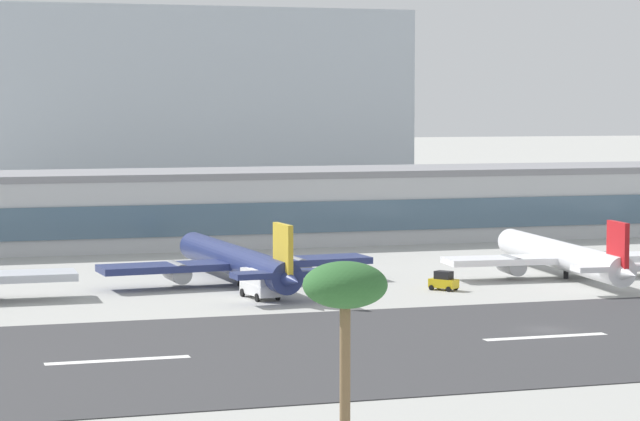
{
  "coord_description": "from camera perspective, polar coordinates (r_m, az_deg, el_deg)",
  "views": [
    {
      "loc": [
        -55.94,
        -112.49,
        21.14
      ],
      "look_at": [
        -8.25,
        46.62,
        7.93
      ],
      "focal_mm": 74.9,
      "sensor_mm": 36.0,
      "label": 1
    }
  ],
  "objects": [
    {
      "name": "palm_tree_3",
      "position": [
        71.01,
        1.08,
        -3.52
      ],
      "size": [
        4.54,
        4.54,
        12.83
      ],
      "color": "brown",
      "rests_on": "ground_plane"
    },
    {
      "name": "runway_centreline_dash_4",
      "position": [
        123.4,
        9.61,
        -5.34
      ],
      "size": [
        12.0,
        1.2,
        0.01
      ],
      "primitive_type": "cube",
      "color": "white",
      "rests_on": "runway_strip"
    },
    {
      "name": "distant_hotel_block",
      "position": [
        313.77,
        -6.45,
        4.57
      ],
      "size": [
        107.34,
        38.8,
        42.83
      ],
      "primitive_type": "cube",
      "color": "#A8B2BC",
      "rests_on": "ground_plane"
    },
    {
      "name": "runway_strip",
      "position": [
        124.24,
        10.39,
        -5.31
      ],
      "size": [
        800.0,
        39.91,
        0.08
      ],
      "primitive_type": "cube",
      "color": "#38383A",
      "rests_on": "ground_plane"
    },
    {
      "name": "ground_plane",
      "position": [
        127.39,
        9.66,
        -5.07
      ],
      "size": [
        1400.0,
        1400.0,
        0.0
      ],
      "primitive_type": "plane",
      "color": "#A8A8A3"
    },
    {
      "name": "airliner_gold_tail_gate_1",
      "position": [
        156.43,
        -3.46,
        -2.23
      ],
      "size": [
        32.99,
        40.66,
        8.49
      ],
      "rotation": [
        0.0,
        0.0,
        1.66
      ],
      "color": "navy",
      "rests_on": "ground_plane"
    },
    {
      "name": "service_box_truck_0",
      "position": [
        145.91,
        -2.59,
        -3.08
      ],
      "size": [
        3.43,
        6.3,
        3.25
      ],
      "rotation": [
        0.0,
        0.0,
        1.72
      ],
      "color": "white",
      "rests_on": "ground_plane"
    },
    {
      "name": "service_baggage_tug_1",
      "position": [
        152.9,
        5.3,
        -3.02
      ],
      "size": [
        3.22,
        3.51,
        2.2
      ],
      "rotation": [
        0.0,
        0.0,
        5.37
      ],
      "color": "gold",
      "rests_on": "ground_plane"
    },
    {
      "name": "terminal_building",
      "position": [
        206.04,
        -1.2,
        0.22
      ],
      "size": [
        197.05,
        20.61,
        11.2
      ],
      "color": "#B7BABC",
      "rests_on": "ground_plane"
    },
    {
      "name": "airliner_red_tail_gate_2",
      "position": [
        165.12,
        10.44,
        -1.97
      ],
      "size": [
        30.0,
        39.22,
        8.19
      ],
      "rotation": [
        0.0,
        0.0,
        1.5
      ],
      "color": "white",
      "rests_on": "ground_plane"
    },
    {
      "name": "runway_centreline_dash_3",
      "position": [
        111.96,
        -8.62,
        -6.34
      ],
      "size": [
        12.0,
        1.2,
        0.01
      ],
      "primitive_type": "cube",
      "color": "white",
      "rests_on": "runway_strip"
    }
  ]
}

